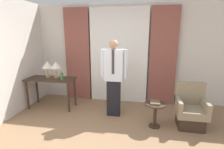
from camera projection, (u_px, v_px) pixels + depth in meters
wall_back at (119, 54)px, 4.89m from camera, size 10.00×0.06×2.70m
curtain_sheer_center at (119, 56)px, 4.78m from camera, size 1.57×0.06×2.58m
curtain_drape_left at (78, 55)px, 4.98m from camera, size 0.70×0.06×2.58m
curtain_drape_right at (163, 57)px, 4.58m from camera, size 0.70×0.06×2.58m
desk at (51, 83)px, 4.49m from camera, size 1.23×0.55×0.78m
table_lamp_left at (47, 65)px, 4.52m from camera, size 0.28×0.28×0.42m
table_lamp_right at (56, 66)px, 4.48m from camera, size 0.28×0.28×0.42m
bottle_near_edge at (62, 77)px, 4.27m from camera, size 0.08×0.08×0.24m
person at (114, 76)px, 3.97m from camera, size 0.61×0.21×1.78m
armchair at (190, 111)px, 3.64m from camera, size 0.59×0.55×0.91m
side_table at (155, 111)px, 3.61m from camera, size 0.43×0.43×0.52m
book at (155, 102)px, 3.58m from camera, size 0.20×0.26×0.03m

